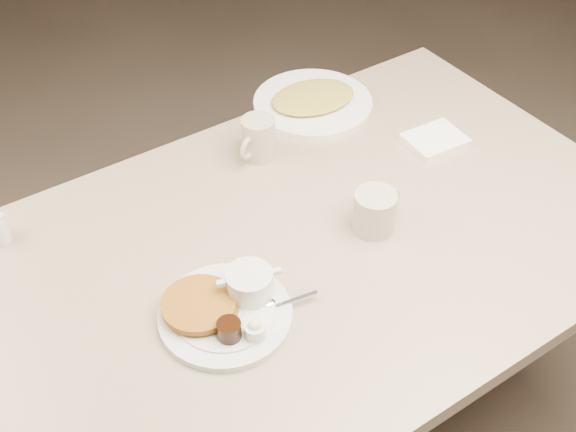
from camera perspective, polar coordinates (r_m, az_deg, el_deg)
diner_table at (r=1.59m, az=0.40°, el=-6.73°), size 1.50×0.90×0.75m
main_plate at (r=1.34m, az=-4.85°, el=-7.05°), size 0.32×0.31×0.07m
coffee_mug_near at (r=1.49m, az=6.88°, el=0.44°), size 0.13×0.10×0.09m
napkin at (r=1.76m, az=11.45°, el=5.86°), size 0.14×0.12×0.02m
coffee_mug_far at (r=1.66m, az=-2.37°, el=6.08°), size 0.12×0.10×0.10m
hash_plate at (r=1.85m, az=1.96°, el=9.01°), size 0.34×0.34×0.04m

